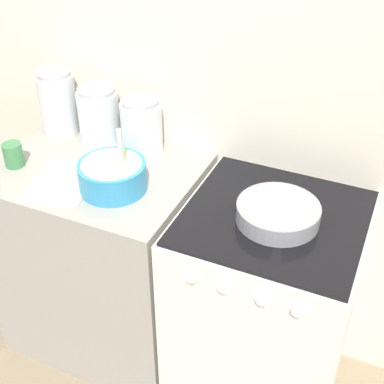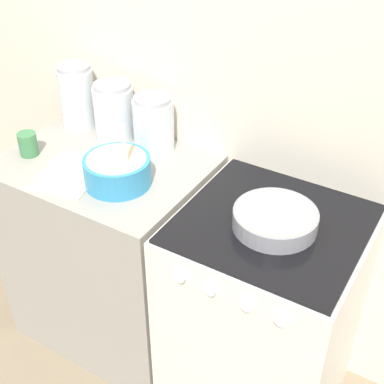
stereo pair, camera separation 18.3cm
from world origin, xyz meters
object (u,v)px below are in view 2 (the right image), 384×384
mixing_bowl (117,169)px  tin_can (28,144)px  storage_jar_right (154,127)px  baking_pan (275,219)px  storage_jar_middle (114,114)px  stove (262,316)px  storage_jar_left (78,100)px

mixing_bowl → tin_can: bearing=-177.3°
storage_jar_right → tin_can: 0.50m
tin_can → baking_pan: bearing=4.4°
baking_pan → storage_jar_right: 0.67m
mixing_bowl → storage_jar_middle: (-0.23, 0.28, 0.04)m
stove → baking_pan: bearing=-56.0°
baking_pan → storage_jar_middle: size_ratio=1.18×
storage_jar_right → mixing_bowl: bearing=-83.8°
mixing_bowl → stove: bearing=7.9°
baking_pan → tin_can: tin_can is taller
storage_jar_middle → storage_jar_right: size_ratio=1.04×
mixing_bowl → storage_jar_right: (-0.03, 0.28, 0.04)m
stove → baking_pan: size_ratio=3.29×
stove → tin_can: 1.14m
stove → tin_can: size_ratio=9.74×
stove → storage_jar_right: bearing=162.0°
storage_jar_middle → stove: bearing=-13.8°
storage_jar_middle → tin_can: storage_jar_middle is taller
mixing_bowl → baking_pan: 0.60m
stove → mixing_bowl: mixing_bowl is taller
stove → storage_jar_middle: size_ratio=3.87×
storage_jar_left → storage_jar_middle: (0.20, 0.00, -0.02)m
mixing_bowl → storage_jar_left: (-0.42, 0.28, 0.06)m
baking_pan → tin_can: 1.03m
tin_can → storage_jar_middle: bearing=55.9°
mixing_bowl → baking_pan: size_ratio=0.90×
stove → tin_can: (-1.01, -0.10, 0.51)m
stove → tin_can: tin_can is taller
storage_jar_left → storage_jar_right: 0.39m
storage_jar_left → storage_jar_right: (0.39, 0.00, -0.02)m
storage_jar_middle → storage_jar_right: storage_jar_middle is taller
storage_jar_middle → tin_can: bearing=-124.1°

